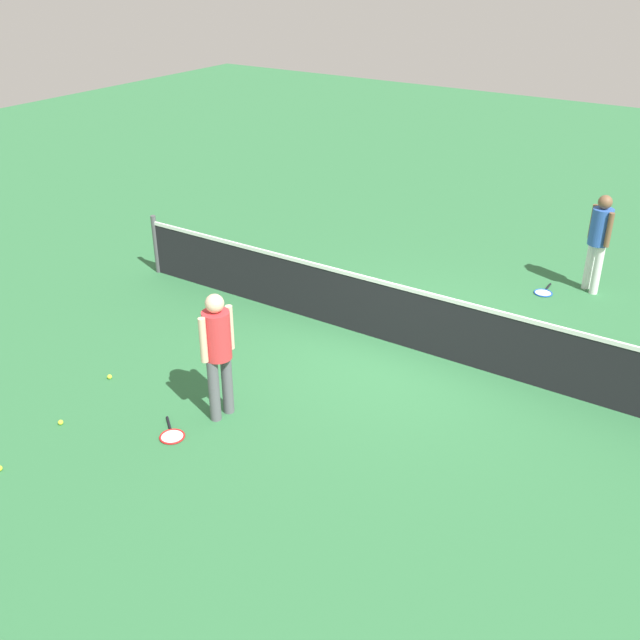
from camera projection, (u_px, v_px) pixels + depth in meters
ground_plane at (403, 346)px, 11.00m from camera, size 40.00×40.00×0.00m
court_net at (405, 316)px, 10.77m from camera, size 10.09×0.09×1.07m
player_near_side at (218, 346)px, 8.94m from camera, size 0.38×0.53×1.70m
player_far_side at (599, 235)px, 12.26m from camera, size 0.48×0.48×1.70m
tennis_racket_near_player at (172, 435)px, 9.00m from camera, size 0.56×0.49×0.03m
tennis_racket_far_player at (544, 292)px, 12.63m from camera, size 0.32×0.59×0.03m
tennis_ball_near_player at (61, 422)px, 9.21m from camera, size 0.07×0.07×0.07m
tennis_ball_by_net at (110, 377)px, 10.16m from camera, size 0.07×0.07×0.07m
tennis_ball_midcourt at (0, 468)px, 8.41m from camera, size 0.07×0.07×0.07m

